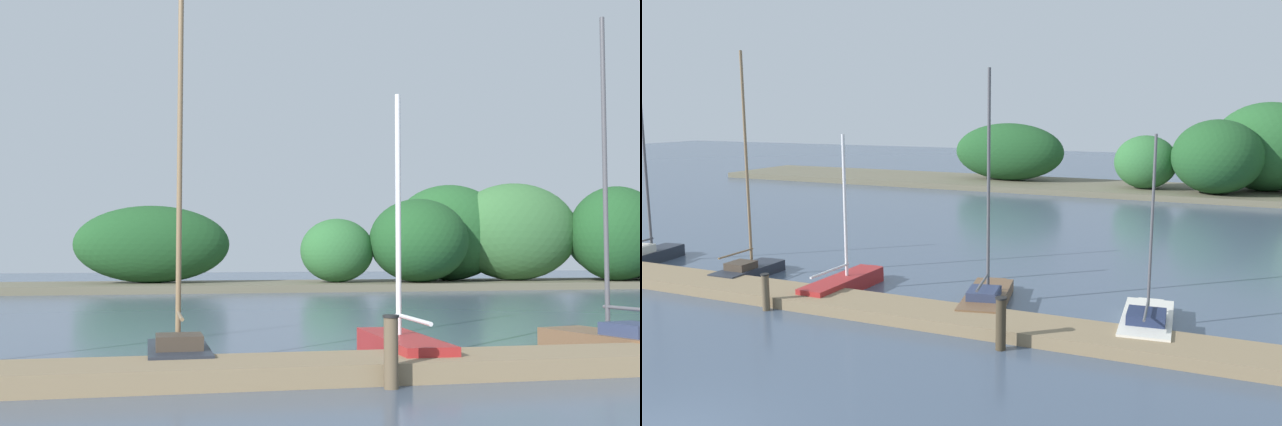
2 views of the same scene
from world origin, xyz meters
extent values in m
cube|color=#847051|center=(0.00, 8.68, 0.17)|extent=(27.42, 1.80, 0.35)
cube|color=#66604C|center=(0.00, 39.89, 0.20)|extent=(63.13, 8.00, 0.40)
ellipsoid|color=#386B38|center=(14.40, 39.87, 3.41)|extent=(8.11, 4.92, 6.03)
ellipsoid|color=#2D6633|center=(2.90, 39.19, 2.25)|extent=(4.30, 3.58, 3.69)
ellipsoid|color=#235628|center=(10.59, 41.13, 3.38)|extent=(7.31, 5.91, 5.96)
ellipsoid|color=#1E4C23|center=(7.54, 38.26, 2.82)|extent=(5.77, 5.60, 4.85)
ellipsoid|color=#1E4C23|center=(22.76, 41.05, 3.05)|extent=(7.84, 5.68, 5.29)
ellipsoid|color=#1E4C23|center=(-7.58, 40.37, 2.59)|extent=(8.70, 3.96, 4.38)
ellipsoid|color=#1E4C23|center=(20.25, 38.09, 3.30)|extent=(5.76, 5.28, 5.80)
cube|color=#232833|center=(-6.82, 10.39, 0.20)|extent=(1.13, 2.84, 0.39)
cube|color=#232833|center=(-6.84, 11.66, 0.18)|extent=(0.61, 0.72, 0.34)
cube|color=#3D3328|center=(-6.81, 10.03, 0.52)|extent=(0.83, 0.86, 0.26)
cylinder|color=#7F6647|center=(-6.82, 10.60, 4.20)|extent=(0.10, 0.10, 7.62)
cylinder|color=#7F6647|center=(-6.81, 9.83, 1.00)|extent=(0.09, 1.71, 0.06)
cube|color=maroon|center=(-2.61, 10.13, 0.26)|extent=(1.03, 3.65, 0.52)
cube|color=maroon|center=(-2.58, 11.77, 0.23)|extent=(0.54, 0.92, 0.44)
cylinder|color=silver|center=(-2.61, 10.40, 2.87)|extent=(0.11, 0.11, 4.71)
cylinder|color=silver|center=(-2.63, 9.49, 0.89)|extent=(0.13, 2.02, 0.08)
cube|color=brown|center=(2.30, 10.68, 0.20)|extent=(1.96, 3.80, 0.40)
cube|color=brown|center=(1.97, 12.28, 0.18)|extent=(0.85, 1.03, 0.34)
cube|color=#2D3856|center=(2.40, 10.24, 0.53)|extent=(1.13, 1.25, 0.26)
cylinder|color=#4C4C51|center=(2.25, 10.95, 3.83)|extent=(0.10, 0.10, 6.85)
cylinder|color=brown|center=(-3.64, 7.58, 0.55)|extent=(0.23, 0.23, 1.10)
cylinder|color=black|center=(-3.64, 7.58, 1.12)|extent=(0.26, 0.26, 0.04)
camera|label=1|loc=(-7.17, -3.83, 2.10)|focal=42.78mm
camera|label=2|loc=(9.50, -7.62, 6.15)|focal=36.93mm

